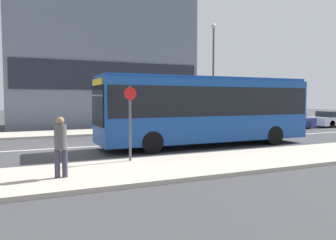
{
  "coord_description": "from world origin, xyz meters",
  "views": [
    {
      "loc": [
        -1.78,
        -16.01,
        2.33
      ],
      "look_at": [
        4.58,
        -1.71,
        1.31
      ],
      "focal_mm": 35.0,
      "sensor_mm": 36.0,
      "label": 1
    }
  ],
  "objects_px": {
    "parked_car_1": "(286,121)",
    "pedestrian_near_stop": "(61,143)",
    "city_bus": "(206,107)",
    "bus_stop_sign": "(130,117)",
    "parked_car_2": "(335,119)",
    "parked_car_0": "(232,123)",
    "street_lamp": "(213,66)"
  },
  "relations": [
    {
      "from": "bus_stop_sign",
      "to": "street_lamp",
      "type": "relative_size",
      "value": 0.34
    },
    {
      "from": "parked_car_0",
      "to": "bus_stop_sign",
      "type": "distance_m",
      "value": 13.04
    },
    {
      "from": "parked_car_2",
      "to": "street_lamp",
      "type": "xyz_separation_m",
      "value": [
        -10.94,
        1.67,
        4.16
      ]
    },
    {
      "from": "parked_car_0",
      "to": "parked_car_1",
      "type": "bearing_deg",
      "value": 1.48
    },
    {
      "from": "city_bus",
      "to": "pedestrian_near_stop",
      "type": "xyz_separation_m",
      "value": [
        -7.33,
        -4.54,
        -0.84
      ]
    },
    {
      "from": "parked_car_1",
      "to": "pedestrian_near_stop",
      "type": "distance_m",
      "value": 20.26
    },
    {
      "from": "parked_car_0",
      "to": "pedestrian_near_stop",
      "type": "xyz_separation_m",
      "value": [
        -12.62,
        -9.79,
        0.46
      ]
    },
    {
      "from": "parked_car_2",
      "to": "bus_stop_sign",
      "type": "relative_size",
      "value": 1.72
    },
    {
      "from": "city_bus",
      "to": "parked_car_0",
      "type": "relative_size",
      "value": 2.37
    },
    {
      "from": "parked_car_2",
      "to": "bus_stop_sign",
      "type": "bearing_deg",
      "value": -157.98
    },
    {
      "from": "parked_car_1",
      "to": "city_bus",
      "type": "bearing_deg",
      "value": -152.48
    },
    {
      "from": "city_bus",
      "to": "parked_car_0",
      "type": "height_order",
      "value": "city_bus"
    },
    {
      "from": "parked_car_0",
      "to": "bus_stop_sign",
      "type": "xyz_separation_m",
      "value": [
        -10.1,
        -8.18,
        1.04
      ]
    },
    {
      "from": "city_bus",
      "to": "bus_stop_sign",
      "type": "xyz_separation_m",
      "value": [
        -4.81,
        -2.94,
        -0.25
      ]
    },
    {
      "from": "parked_car_0",
      "to": "parked_car_2",
      "type": "distance_m",
      "value": 10.44
    },
    {
      "from": "parked_car_2",
      "to": "pedestrian_near_stop",
      "type": "distance_m",
      "value": 25.1
    },
    {
      "from": "parked_car_1",
      "to": "parked_car_2",
      "type": "bearing_deg",
      "value": -0.1
    },
    {
      "from": "street_lamp",
      "to": "bus_stop_sign",
      "type": "bearing_deg",
      "value": -133.9
    },
    {
      "from": "bus_stop_sign",
      "to": "parked_car_2",
      "type": "bearing_deg",
      "value": 22.02
    },
    {
      "from": "parked_car_0",
      "to": "pedestrian_near_stop",
      "type": "relative_size",
      "value": 2.66
    },
    {
      "from": "bus_stop_sign",
      "to": "parked_car_1",
      "type": "bearing_deg",
      "value": 28.78
    },
    {
      "from": "parked_car_0",
      "to": "street_lamp",
      "type": "bearing_deg",
      "value": 105.69
    },
    {
      "from": "city_bus",
      "to": "street_lamp",
      "type": "height_order",
      "value": "street_lamp"
    },
    {
      "from": "city_bus",
      "to": "parked_car_1",
      "type": "distance_m",
      "value": 11.72
    },
    {
      "from": "parked_car_1",
      "to": "bus_stop_sign",
      "type": "bearing_deg",
      "value": -151.22
    },
    {
      "from": "parked_car_2",
      "to": "pedestrian_near_stop",
      "type": "height_order",
      "value": "pedestrian_near_stop"
    },
    {
      "from": "parked_car_0",
      "to": "parked_car_2",
      "type": "height_order",
      "value": "parked_car_0"
    },
    {
      "from": "bus_stop_sign",
      "to": "city_bus",
      "type": "bearing_deg",
      "value": 31.37
    },
    {
      "from": "street_lamp",
      "to": "city_bus",
      "type": "bearing_deg",
      "value": -124.19
    },
    {
      "from": "city_bus",
      "to": "parked_car_2",
      "type": "bearing_deg",
      "value": 21.55
    },
    {
      "from": "parked_car_1",
      "to": "pedestrian_near_stop",
      "type": "relative_size",
      "value": 2.63
    },
    {
      "from": "city_bus",
      "to": "parked_car_1",
      "type": "relative_size",
      "value": 2.39
    }
  ]
}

